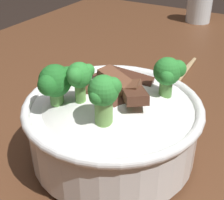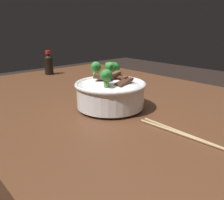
% 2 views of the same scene
% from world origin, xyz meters
% --- Properties ---
extents(dining_table, '(1.55, 0.94, 0.79)m').
position_xyz_m(dining_table, '(0.00, 0.00, 0.68)').
color(dining_table, '#56331E').
rests_on(dining_table, ground).
extents(rice_bowl, '(0.23, 0.23, 0.15)m').
position_xyz_m(rice_bowl, '(0.01, 0.07, 0.84)').
color(rice_bowl, white).
rests_on(rice_bowl, dining_table).
extents(chopsticks_pair, '(0.23, 0.02, 0.01)m').
position_xyz_m(chopsticks_pair, '(-0.25, 0.07, 0.79)').
color(chopsticks_pair, tan).
rests_on(chopsticks_pair, dining_table).
extents(soy_sauce_bottle, '(0.05, 0.05, 0.13)m').
position_xyz_m(soy_sauce_bottle, '(0.64, -0.04, 0.84)').
color(soy_sauce_bottle, black).
rests_on(soy_sauce_bottle, dining_table).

